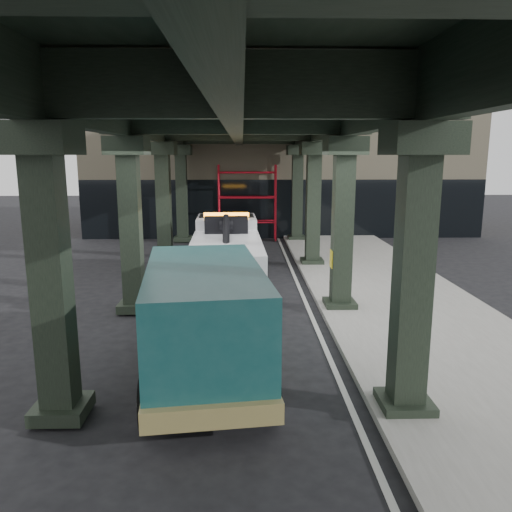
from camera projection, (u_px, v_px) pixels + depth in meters
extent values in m
plane|color=black|center=(253.00, 335.00, 12.69)|extent=(90.00, 90.00, 0.00)
cube|color=gray|center=(403.00, 307.00, 14.76)|extent=(5.00, 40.00, 0.15)
cube|color=silver|center=(309.00, 310.00, 14.70)|extent=(0.12, 38.00, 0.01)
cube|color=black|center=(413.00, 277.00, 8.35)|extent=(0.55, 0.55, 5.00)
cube|color=black|center=(422.00, 139.00, 7.90)|extent=(1.10, 1.10, 0.50)
cube|color=black|center=(404.00, 404.00, 8.81)|extent=(0.90, 0.90, 0.24)
cube|color=black|center=(342.00, 226.00, 14.22)|extent=(0.55, 0.55, 5.00)
cube|color=black|center=(345.00, 146.00, 13.78)|extent=(1.10, 1.10, 0.50)
cube|color=black|center=(340.00, 304.00, 14.69)|extent=(0.90, 0.90, 0.24)
cube|color=black|center=(313.00, 206.00, 20.10)|extent=(0.55, 0.55, 5.00)
cube|color=black|center=(314.00, 149.00, 19.65)|extent=(1.10, 1.10, 0.50)
cube|color=black|center=(312.00, 262.00, 20.56)|extent=(0.90, 0.90, 0.24)
cube|color=black|center=(297.00, 194.00, 25.98)|extent=(0.55, 0.55, 5.00)
cube|color=black|center=(298.00, 150.00, 25.53)|extent=(1.10, 1.10, 0.50)
cube|color=black|center=(296.00, 238.00, 26.44)|extent=(0.90, 0.90, 0.24)
cube|color=black|center=(51.00, 279.00, 8.19)|extent=(0.55, 0.55, 5.00)
cube|color=black|center=(39.00, 139.00, 7.74)|extent=(1.10, 1.10, 0.50)
cube|color=black|center=(62.00, 409.00, 8.65)|extent=(0.90, 0.90, 0.24)
cube|color=black|center=(131.00, 227.00, 14.07)|extent=(0.55, 0.55, 5.00)
cube|color=black|center=(127.00, 146.00, 13.62)|extent=(1.10, 1.10, 0.50)
cube|color=black|center=(135.00, 306.00, 14.53)|extent=(0.90, 0.90, 0.24)
cube|color=black|center=(164.00, 206.00, 19.94)|extent=(0.55, 0.55, 5.00)
cube|color=black|center=(162.00, 148.00, 19.50)|extent=(1.10, 1.10, 0.50)
cube|color=black|center=(166.00, 263.00, 20.41)|extent=(0.90, 0.90, 0.24)
cube|color=black|center=(182.00, 194.00, 25.82)|extent=(0.55, 0.55, 5.00)
cube|color=black|center=(180.00, 150.00, 25.38)|extent=(1.10, 1.10, 0.50)
cube|color=black|center=(183.00, 238.00, 26.28)|extent=(0.90, 0.90, 0.24)
cube|color=black|center=(346.00, 116.00, 13.62)|extent=(0.35, 32.00, 1.10)
cube|color=black|center=(125.00, 115.00, 13.46)|extent=(0.35, 32.00, 1.10)
cube|color=black|center=(236.00, 116.00, 13.54)|extent=(0.35, 32.00, 1.10)
cube|color=black|center=(236.00, 89.00, 13.40)|extent=(7.40, 32.00, 0.30)
cube|color=#C6B793|center=(278.00, 163.00, 31.54)|extent=(22.00, 10.00, 8.00)
cylinder|color=red|center=(219.00, 202.00, 26.85)|extent=(0.08, 0.08, 4.00)
cylinder|color=red|center=(219.00, 204.00, 26.07)|extent=(0.08, 0.08, 4.00)
cylinder|color=red|center=(275.00, 202.00, 26.93)|extent=(0.08, 0.08, 4.00)
cylinder|color=red|center=(276.00, 204.00, 26.15)|extent=(0.08, 0.08, 4.00)
cylinder|color=red|center=(247.00, 221.00, 27.09)|extent=(3.00, 0.08, 0.08)
cylinder|color=red|center=(247.00, 197.00, 26.83)|extent=(3.00, 0.08, 0.08)
cylinder|color=red|center=(247.00, 172.00, 26.57)|extent=(3.00, 0.08, 0.08)
cube|color=black|center=(227.00, 273.00, 16.56)|extent=(1.10, 6.91, 0.23)
cube|color=white|center=(227.00, 239.00, 18.70)|extent=(2.22, 2.26, 1.65)
cube|color=white|center=(227.00, 246.00, 19.73)|extent=(2.18, 0.70, 0.83)
cube|color=black|center=(227.00, 226.00, 18.83)|extent=(2.05, 1.25, 0.78)
cube|color=white|center=(226.00, 262.00, 15.41)|extent=(2.33, 4.65, 1.29)
cube|color=orange|center=(226.00, 215.00, 18.34)|extent=(1.66, 0.30, 0.15)
cube|color=black|center=(226.00, 225.00, 17.02)|extent=(1.48, 0.59, 0.55)
cylinder|color=black|center=(226.00, 239.00, 15.45)|extent=(0.31, 3.22, 1.23)
cube|color=black|center=(226.00, 315.00, 13.30)|extent=(0.31, 1.29, 0.17)
cube|color=black|center=(226.00, 324.00, 12.68)|extent=(1.48, 0.27, 0.17)
cylinder|color=black|center=(201.00, 261.00, 19.10)|extent=(0.35, 1.02, 1.01)
cylinder|color=silver|center=(201.00, 261.00, 19.10)|extent=(0.37, 0.57, 0.56)
cylinder|color=black|center=(253.00, 261.00, 19.20)|extent=(0.35, 1.02, 1.01)
cylinder|color=silver|center=(253.00, 261.00, 19.20)|extent=(0.37, 0.57, 0.56)
cylinder|color=black|center=(195.00, 281.00, 16.13)|extent=(0.35, 1.02, 1.01)
cylinder|color=silver|center=(195.00, 281.00, 16.13)|extent=(0.37, 0.57, 0.56)
cylinder|color=black|center=(258.00, 280.00, 16.24)|extent=(0.35, 1.02, 1.01)
cylinder|color=silver|center=(258.00, 280.00, 16.24)|extent=(0.37, 0.57, 0.56)
cylinder|color=black|center=(193.00, 291.00, 14.96)|extent=(0.35, 1.02, 1.01)
cylinder|color=silver|center=(193.00, 291.00, 14.96)|extent=(0.37, 0.57, 0.56)
cylinder|color=black|center=(260.00, 290.00, 15.07)|extent=(0.35, 1.02, 1.01)
cylinder|color=silver|center=(260.00, 290.00, 15.07)|extent=(0.37, 0.57, 0.56)
cube|color=#134445|center=(200.00, 297.00, 12.61)|extent=(2.23, 1.38, 0.93)
cube|color=#134445|center=(205.00, 316.00, 9.78)|extent=(2.70, 4.86, 2.01)
cube|color=olive|center=(205.00, 348.00, 10.34)|extent=(2.87, 5.99, 0.36)
cube|color=black|center=(200.00, 269.00, 12.04)|extent=(2.05, 0.68, 0.86)
cube|color=black|center=(203.00, 287.00, 9.98)|extent=(2.62, 3.94, 0.57)
cube|color=silver|center=(200.00, 306.00, 13.22)|extent=(2.06, 0.37, 0.31)
cylinder|color=black|center=(159.00, 320.00, 12.52)|extent=(0.39, 0.89, 0.87)
cylinder|color=silver|center=(159.00, 320.00, 12.52)|extent=(0.38, 0.51, 0.48)
cylinder|color=black|center=(241.00, 316.00, 12.81)|extent=(0.39, 0.89, 0.87)
cylinder|color=silver|center=(241.00, 316.00, 12.81)|extent=(0.38, 0.51, 0.48)
cylinder|color=black|center=(148.00, 403.00, 8.33)|extent=(0.39, 0.89, 0.87)
cylinder|color=silver|center=(148.00, 403.00, 8.33)|extent=(0.38, 0.51, 0.48)
cylinder|color=black|center=(270.00, 395.00, 8.62)|extent=(0.39, 0.89, 0.87)
cylinder|color=silver|center=(270.00, 395.00, 8.62)|extent=(0.38, 0.51, 0.48)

